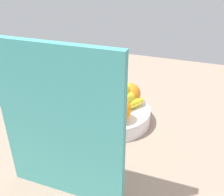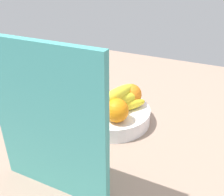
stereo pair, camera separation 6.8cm
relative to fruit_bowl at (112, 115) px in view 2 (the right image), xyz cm
name	(u,v)px [view 2 (the right image)]	position (x,y,z in cm)	size (l,w,h in cm)	color
ground_plane	(123,123)	(-3.02, -2.71, -3.98)	(180.00, 140.00, 3.00)	gray
fruit_bowl	(112,115)	(0.00, 0.00, 0.00)	(25.80, 25.80, 4.96)	white
orange_front_left	(99,94)	(5.28, -1.03, 6.18)	(7.41, 7.41, 7.41)	orange
orange_front_right	(117,110)	(-4.59, 6.15, 6.18)	(7.41, 7.41, 7.41)	orange
orange_center	(131,95)	(-4.41, -5.62, 6.18)	(7.41, 7.41, 7.41)	orange
banana_bunch	(120,100)	(-3.05, 0.59, 6.68)	(14.50, 17.54, 8.40)	yellow
cutting_board	(48,124)	(-0.71, 32.02, 15.52)	(28.00, 1.80, 36.00)	teal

